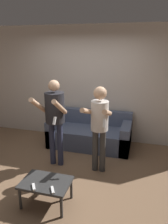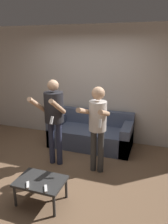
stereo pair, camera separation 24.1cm
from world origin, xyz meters
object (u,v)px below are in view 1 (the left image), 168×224
Objects in this scene: person_standing_left at (55,113)px; person_standing_right at (99,121)px; remote_far at (53,190)px; remote_near at (34,187)px; couch at (90,134)px; coffee_table at (46,184)px.

person_standing_left reaches higher than person_standing_right.
person_standing_right is 10.80× the size of remote_far.
person_standing_left is at bearing 110.75° from remote_far.
remote_near is at bearing -117.56° from person_standing_right.
person_standing_right is (0.84, -0.00, -0.07)m from person_standing_left.
remote_far is at bearing 1.88° from remote_near.
couch reaches higher than remote_near.
remote_near is (-0.10, -0.17, 0.06)m from coffee_table.
coffee_table is at bearing 60.51° from remote_near.
person_standing_left reaches higher than remote_near.
remote_far reaches higher than coffee_table.
person_standing_left is 1.05× the size of person_standing_right.
remote_far is at bearing -106.75° from person_standing_right.
couch is at bearing 91.24° from remote_far.
couch is 1.11× the size of person_standing_left.
coffee_table is 4.80× the size of remote_far.
person_standing_right is (0.42, -1.03, 0.72)m from couch.
remote_near is at bearing -119.49° from coffee_table.
remote_near is at bearing -95.75° from couch.
person_standing_right reaches higher than remote_far.
coffee_table is 0.21m from remote_near.
person_standing_left reaches higher than couch.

